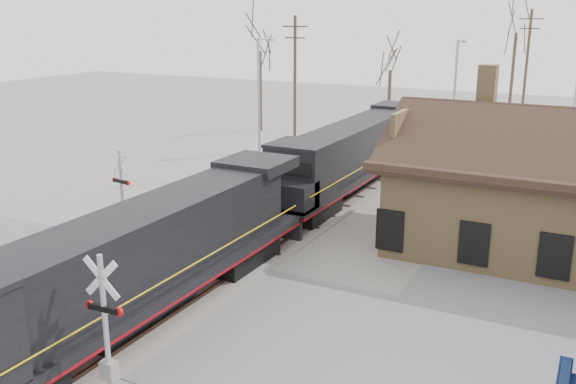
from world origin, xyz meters
name	(u,v)px	position (x,y,z in m)	size (l,w,h in m)	color
ground	(170,306)	(0.00, 0.00, 0.00)	(140.00, 140.00, 0.00)	gray
road	(170,306)	(0.00, 0.00, 0.01)	(60.00, 9.00, 0.03)	slate
track_main	(336,200)	(0.00, 15.00, 0.07)	(3.40, 90.00, 0.24)	gray
track_siding	(266,190)	(-4.50, 15.00, 0.07)	(3.40, 90.00, 0.24)	gray
depot	(567,201)	(11.99, 12.00, 2.41)	(15.20, 9.31, 7.90)	#9E7E51
locomotive_lead	(124,271)	(0.00, -2.21, 2.18)	(2.80, 18.73, 4.15)	black
locomotive_trailing	(349,156)	(0.00, 16.80, 2.18)	(2.80, 18.73, 3.93)	black
crossbuck_near	(106,335)	(2.23, -5.45, 1.99)	(1.22, 0.32, 4.26)	#A5A8AD
crossbuck_far	(122,197)	(-6.45, 4.97, 1.94)	(1.18, 0.31, 4.14)	#A5A8AD
streetlight_a	(260,99)	(-6.82, 18.49, 4.86)	(0.25, 2.04, 8.65)	#A5A8AD
streetlight_b	(455,99)	(3.97, 24.81, 4.79)	(0.25, 2.04, 8.52)	#A5A8AD
utility_pole_a	(295,81)	(-8.26, 26.22, 5.20)	(2.00, 0.24, 9.95)	#382D23
utility_pole_b	(526,69)	(5.92, 42.11, 5.44)	(2.00, 0.24, 10.42)	#382D23
tree_a	(260,37)	(-14.65, 32.14, 8.07)	(4.63, 4.63, 11.34)	#382D23
tree_b	(391,60)	(-4.55, 37.16, 6.18)	(3.55, 3.55, 8.70)	#382D23
tree_c	(518,18)	(3.57, 50.68, 9.57)	(5.48, 5.48, 13.42)	#382D23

